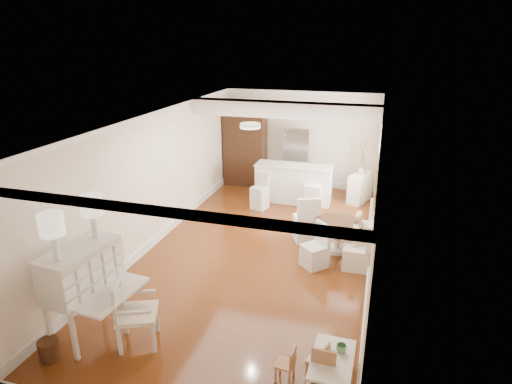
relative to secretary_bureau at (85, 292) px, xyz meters
The scene contains 20 objects.
room 4.12m from the secretary_bureau, 63.71° to the left, with size 9.00×9.04×2.82m.
secretary_bureau is the anchor object (origin of this frame).
gustavian_armchair 0.84m from the secretary_bureau, ahead, with size 0.60×0.60×1.04m, color silver.
wicker_basket 0.86m from the secretary_bureau, 108.90° to the right, with size 0.29×0.29×0.29m, color #4A2A17.
kids_table 3.64m from the secretary_bureau, ahead, with size 0.52×0.86×0.43m, color white.
kids_chair_a 3.05m from the secretary_bureau, ahead, with size 0.24×0.24×0.50m, color tan.
kids_chair_b 3.43m from the secretary_bureau, ahead, with size 0.25×0.25×0.51m, color tan.
kids_chair_c 3.53m from the secretary_bureau, ahead, with size 0.31×0.31×0.64m, color #B47952.
banquette 5.23m from the secretary_bureau, 45.04° to the left, with size 0.52×1.60×0.98m, color silver.
dining_table 4.96m from the secretary_bureau, 48.64° to the left, with size 0.99×0.99×0.67m, color #4C2B18.
slip_chair_near 4.16m from the secretary_bureau, 45.59° to the left, with size 0.41×0.43×0.87m, color silver.
slip_chair_far 4.81m from the secretary_bureau, 58.12° to the left, with size 0.49×0.52×1.04m, color white.
breakfast_counter 6.55m from the secretary_bureau, 74.04° to the left, with size 2.05×0.65×1.03m, color white.
bar_stool_left 5.67m from the secretary_bureau, 79.22° to the left, with size 0.37×0.37×0.93m, color silver.
bar_stool_right 6.43m from the secretary_bureau, 68.35° to the left, with size 0.41×0.41×1.02m, color white.
pantry_cabinet 7.39m from the secretary_bureau, 89.22° to the left, with size 1.20×0.60×2.30m, color #381E11.
fridge 7.62m from the secretary_bureau, 74.77° to the left, with size 0.75×0.65×1.80m, color silver.
sideboard 7.67m from the secretary_bureau, 62.61° to the left, with size 0.37×0.82×0.79m, color white.
pencil_cup 3.70m from the secretary_bureau, ahead, with size 0.13×0.13×0.10m, color #57965E.
branch_vase 7.70m from the secretary_bureau, 62.80° to the left, with size 0.18×0.18×0.19m, color silver.
Camera 1 is at (2.20, -7.62, 4.21)m, focal length 30.00 mm.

